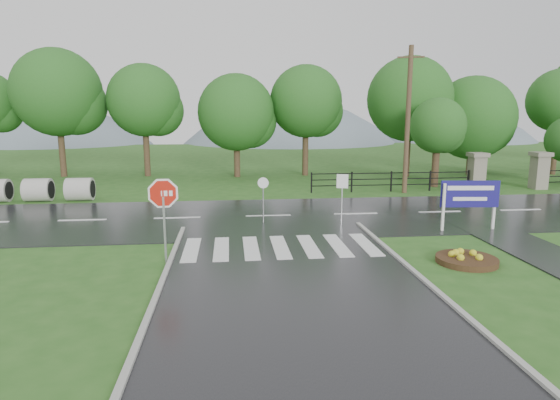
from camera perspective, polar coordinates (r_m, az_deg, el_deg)
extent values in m
plane|color=#2A591D|center=(11.42, 2.80, -13.03)|extent=(120.00, 120.00, 0.00)
cube|color=black|center=(20.90, -1.44, -2.04)|extent=(90.00, 8.00, 0.04)
cube|color=#29292B|center=(18.15, 28.30, -5.30)|extent=(2.20, 11.00, 0.04)
cube|color=silver|center=(16.04, -10.75, -5.94)|extent=(0.50, 2.80, 0.02)
cube|color=silver|center=(15.98, -7.15, -5.89)|extent=(0.50, 2.80, 0.02)
cube|color=silver|center=(15.99, -3.55, -5.81)|extent=(0.50, 2.80, 0.02)
cube|color=silver|center=(16.06, 0.03, -5.72)|extent=(0.50, 2.80, 0.02)
cube|color=silver|center=(16.20, 3.57, -5.60)|extent=(0.50, 2.80, 0.02)
cube|color=silver|center=(16.39, 7.03, -5.46)|extent=(0.50, 2.80, 0.02)
cube|color=silver|center=(16.64, 10.40, -5.31)|extent=(0.50, 2.80, 0.02)
cube|color=#A3A39B|center=(9.38, 30.72, -20.17)|extent=(0.15, 24.00, 0.12)
cube|color=gray|center=(30.34, 22.84, 3.00)|extent=(0.80, 0.80, 2.00)
cube|color=#6B6659|center=(30.23, 22.99, 5.11)|extent=(1.00, 1.00, 0.24)
cube|color=gray|center=(32.46, 29.04, 2.95)|extent=(0.80, 0.80, 2.00)
cube|color=#6B6659|center=(32.36, 29.22, 4.91)|extent=(1.00, 1.00, 0.24)
cube|color=black|center=(28.27, 13.38, 1.82)|extent=(9.50, 0.05, 0.05)
cube|color=black|center=(28.22, 13.41, 2.52)|extent=(9.50, 0.05, 0.05)
cube|color=black|center=(28.17, 13.45, 3.23)|extent=(9.50, 0.05, 0.05)
cube|color=black|center=(27.03, 3.86, 2.12)|extent=(0.08, 0.08, 1.20)
cube|color=black|center=(30.15, 21.95, 2.26)|extent=(0.08, 0.08, 1.20)
cube|color=black|center=(32.80, 29.69, 2.25)|extent=(0.08, 0.08, 1.20)
sphere|color=slate|center=(82.03, -24.73, -3.77)|extent=(40.00, 40.00, 40.00)
sphere|color=slate|center=(79.03, 1.13, -5.46)|extent=(48.00, 48.00, 48.00)
sphere|color=slate|center=(86.02, 19.99, -1.81)|extent=(36.00, 36.00, 36.00)
cylinder|color=#9E9B93|center=(27.52, -27.39, 1.10)|extent=(1.30, 1.20, 1.20)
cylinder|color=#9E9B93|center=(26.83, -23.21, 1.22)|extent=(1.30, 1.20, 1.20)
cube|color=#939399|center=(14.79, -13.87, -3.56)|extent=(0.06, 0.06, 2.07)
cylinder|color=white|center=(14.57, -14.07, 0.80)|extent=(1.24, 0.15, 1.24)
cylinder|color=#B4180C|center=(14.56, -14.07, 0.79)|extent=(1.08, 0.14, 1.08)
cube|color=silver|center=(19.19, 19.29, -0.89)|extent=(0.10, 0.10, 1.90)
cube|color=silver|center=(20.17, 24.66, -0.73)|extent=(0.10, 0.10, 1.90)
cube|color=navy|center=(19.57, 22.15, 0.69)|extent=(2.27, 0.28, 1.04)
cube|color=white|center=(19.50, 22.25, 1.36)|extent=(1.80, 0.19, 0.17)
cube|color=white|center=(19.57, 22.16, 0.13)|extent=(1.32, 0.14, 0.14)
cylinder|color=#332111|center=(15.65, 21.79, -6.82)|extent=(1.85, 1.85, 0.19)
cube|color=#939399|center=(19.37, 7.54, -0.15)|extent=(0.04, 0.04, 1.98)
cube|color=white|center=(19.22, 7.62, 2.28)|extent=(0.46, 0.15, 0.57)
cylinder|color=#939399|center=(19.42, -2.06, -0.28)|extent=(0.05, 0.05, 1.82)
cylinder|color=white|center=(19.27, -2.07, 2.10)|extent=(0.45, 0.11, 0.45)
cylinder|color=#473523|center=(27.71, 15.31, 9.28)|extent=(0.27, 0.27, 8.23)
cube|color=brown|center=(27.87, 15.67, 16.43)|extent=(1.43, 0.51, 0.09)
cylinder|color=#3D2B1C|center=(30.75, 18.44, 4.48)|extent=(0.45, 0.45, 3.17)
sphere|color=#1D541A|center=(30.62, 18.69, 8.60)|extent=(3.39, 3.39, 3.39)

